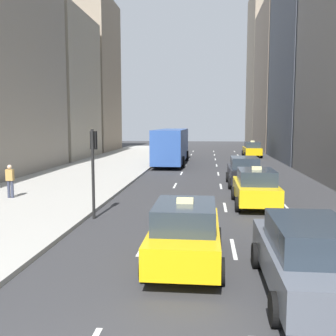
{
  "coord_description": "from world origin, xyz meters",
  "views": [
    {
      "loc": [
        1.78,
        -3.8,
        3.83
      ],
      "look_at": [
        -0.1,
        14.74,
        1.7
      ],
      "focal_mm": 42.0,
      "sensor_mm": 36.0,
      "label": 1
    }
  ],
  "objects": [
    {
      "name": "sidewalk_left",
      "position": [
        -7.0,
        27.0,
        0.07
      ],
      "size": [
        8.0,
        66.0,
        0.15
      ],
      "primitive_type": "cube",
      "color": "#ADAAA3",
      "rests_on": "ground"
    },
    {
      "name": "taxi_second",
      "position": [
        1.2,
        6.55,
        0.88
      ],
      "size": [
        2.02,
        4.4,
        1.87
      ],
      "color": "yellow",
      "rests_on": "ground"
    },
    {
      "name": "sedan_black_near",
      "position": [
        4.0,
        20.35,
        0.91
      ],
      "size": [
        2.02,
        4.45,
        1.79
      ],
      "color": "black",
      "rests_on": "ground"
    },
    {
      "name": "traffic_light_pole",
      "position": [
        -2.75,
        11.39,
        2.41
      ],
      "size": [
        0.24,
        0.42,
        3.6
      ],
      "color": "black",
      "rests_on": "ground"
    },
    {
      "name": "taxi_third",
      "position": [
        4.0,
        14.42,
        0.88
      ],
      "size": [
        2.02,
        4.4,
        1.87
      ],
      "color": "yellow",
      "rests_on": "ground"
    },
    {
      "name": "sedan_silver_behind",
      "position": [
        4.0,
        4.88,
        0.89
      ],
      "size": [
        2.02,
        4.93,
        1.74
      ],
      "color": "#565B66",
      "rests_on": "ground"
    },
    {
      "name": "building_row_left",
      "position": [
        -14.0,
        27.45,
        10.68
      ],
      "size": [
        6.0,
        52.59,
        26.7
      ],
      "color": "gray",
      "rests_on": "ground"
    },
    {
      "name": "pedestrian_far_walking",
      "position": [
        -7.91,
        14.48,
        1.07
      ],
      "size": [
        0.36,
        0.22,
        1.65
      ],
      "color": "#383D51",
      "rests_on": "sidewalk_left"
    },
    {
      "name": "lane_markings",
      "position": [
        2.6,
        23.0,
        0.01
      ],
      "size": [
        5.72,
        56.0,
        0.01
      ],
      "color": "white",
      "rests_on": "ground"
    },
    {
      "name": "building_row_right",
      "position": [
        12.0,
        38.39,
        13.13
      ],
      "size": [
        6.0,
        75.94,
        36.79
      ],
      "color": "slate",
      "rests_on": "ground"
    },
    {
      "name": "city_bus",
      "position": [
        -1.61,
        32.99,
        1.79
      ],
      "size": [
        2.8,
        11.61,
        3.25
      ],
      "color": "#2D519E",
      "rests_on": "ground"
    },
    {
      "name": "taxi_lead",
      "position": [
        6.8,
        41.48,
        0.88
      ],
      "size": [
        2.02,
        4.4,
        1.87
      ],
      "color": "yellow",
      "rests_on": "ground"
    }
  ]
}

